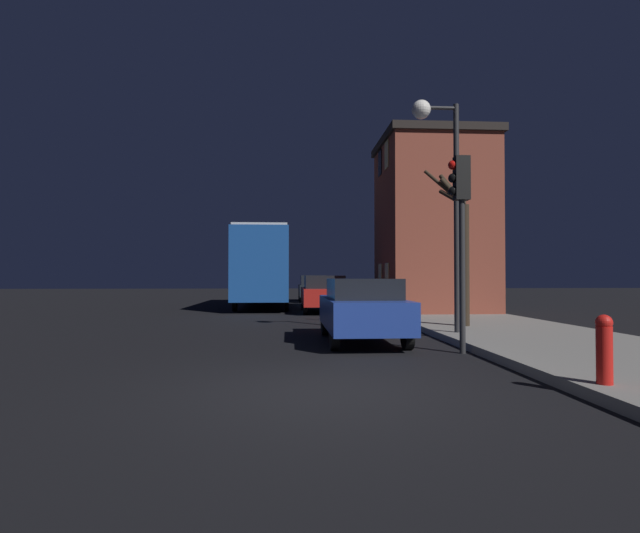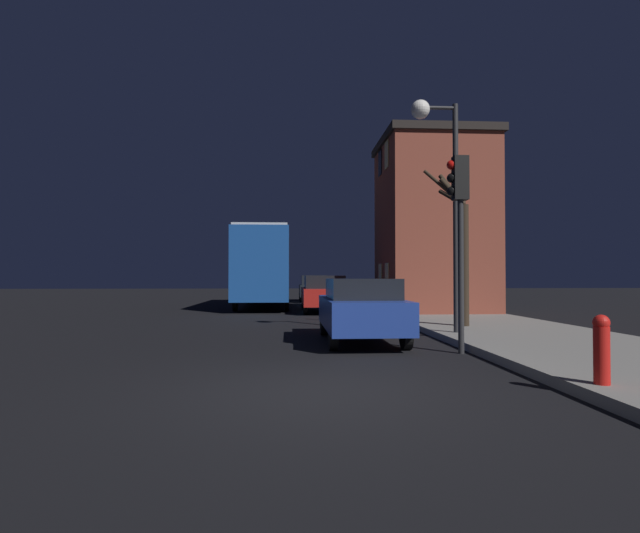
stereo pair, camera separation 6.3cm
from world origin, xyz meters
TOP-DOWN VIEW (x-y plane):
  - ground_plane at (0.00, 0.00)m, footprint 120.00×120.00m
  - brick_building at (5.56, 13.47)m, footprint 4.41×4.73m
  - streetlamp at (3.33, 5.38)m, footprint 1.21×0.48m
  - traffic_light at (3.03, 3.02)m, footprint 0.43×0.24m
  - bare_tree at (4.49, 7.07)m, footprint 1.54×1.21m
  - bus at (-1.72, 19.10)m, footprint 2.54×10.07m
  - car_near_lane at (1.28, 4.97)m, footprint 1.75×4.35m
  - car_mid_lane at (1.08, 15.04)m, footprint 1.89×4.52m
  - car_far_lane at (1.08, 24.58)m, footprint 1.75×4.54m
  - fire_hydrant at (3.63, -0.69)m, footprint 0.21×0.21m

SIDE VIEW (x-z plane):
  - ground_plane at x=0.00m, z-range 0.00..0.00m
  - fire_hydrant at x=3.63m, z-range 0.19..1.09m
  - car_near_lane at x=1.28m, z-range 0.05..1.57m
  - car_mid_lane at x=1.08m, z-range 0.04..1.65m
  - car_far_lane at x=1.08m, z-range 0.03..1.68m
  - bus at x=-1.72m, z-range 0.35..4.24m
  - bare_tree at x=4.49m, z-range 0.16..4.71m
  - traffic_light at x=3.03m, z-range 0.89..4.92m
  - brick_building at x=5.56m, z-range 0.18..7.38m
  - streetlamp at x=3.33m, z-range 1.52..7.39m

